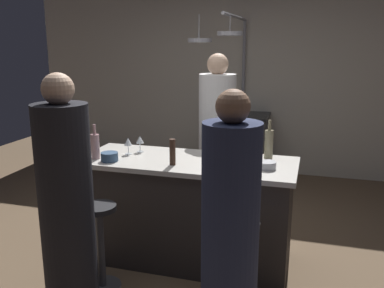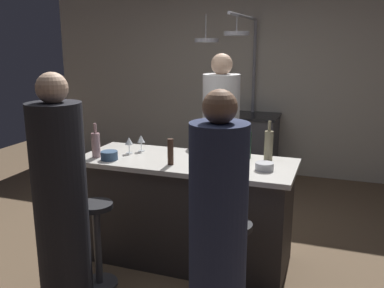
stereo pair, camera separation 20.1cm
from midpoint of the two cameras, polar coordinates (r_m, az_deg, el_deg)
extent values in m
plane|color=brown|center=(3.82, 0.78, -15.28)|extent=(9.00, 9.00, 0.00)
cube|color=beige|center=(6.13, 9.61, 8.32)|extent=(6.40, 0.16, 2.60)
cube|color=#332D2B|center=(3.63, 0.80, -9.32)|extent=(1.72, 0.66, 0.86)
cube|color=beige|center=(3.48, 0.82, -2.48)|extent=(1.80, 0.72, 0.04)
cube|color=#47474C|center=(5.89, 8.57, -0.45)|extent=(0.76, 0.60, 0.86)
cube|color=black|center=(5.80, 8.73, 3.82)|extent=(0.80, 0.64, 0.03)
cylinder|color=white|center=(4.29, 5.23, -0.92)|extent=(0.37, 0.37, 1.55)
sphere|color=#D8AD8C|center=(4.16, 5.49, 10.75)|extent=(0.21, 0.21, 0.21)
cylinder|color=#4C4C51|center=(3.00, 7.44, -16.74)|extent=(0.06, 0.06, 0.62)
cylinder|color=black|center=(2.85, 7.64, -11.04)|extent=(0.26, 0.26, 0.04)
cylinder|color=#262D4C|center=(2.52, 5.87, -13.21)|extent=(0.34, 0.34, 1.42)
sphere|color=#8C664C|center=(2.27, 6.36, 5.03)|extent=(0.19, 0.19, 0.19)
cylinder|color=#4C4C51|center=(3.51, -10.75, -18.15)|extent=(0.28, 0.28, 0.02)
cylinder|color=#4C4C51|center=(3.35, -11.00, -13.48)|extent=(0.06, 0.06, 0.62)
cylinder|color=black|center=(3.22, -11.27, -8.27)|extent=(0.26, 0.26, 0.04)
cylinder|color=black|center=(2.94, -15.44, -9.00)|extent=(0.35, 0.35, 1.48)
sphere|color=#D8AD8C|center=(2.74, -16.53, 7.30)|extent=(0.20, 0.20, 0.20)
cylinder|color=gray|center=(6.01, 9.27, 6.07)|extent=(0.04, 0.04, 2.15)
cylinder|color=gray|center=(5.28, 8.23, 16.79)|extent=(0.04, 1.41, 0.04)
cylinder|color=gray|center=(4.84, 3.24, 13.91)|extent=(0.27, 0.27, 0.04)
cylinder|color=gray|center=(4.81, 3.14, 15.57)|extent=(0.01, 0.01, 0.28)
cylinder|color=gray|center=(4.72, 7.34, 14.69)|extent=(0.28, 0.28, 0.04)
cylinder|color=gray|center=(4.72, 7.38, 15.95)|extent=(0.01, 0.01, 0.21)
cylinder|color=#382319|center=(3.31, -1.21, -1.07)|extent=(0.05, 0.05, 0.21)
cylinder|color=#193D23|center=(3.54, 9.10, -0.15)|extent=(0.07, 0.07, 0.22)
cylinder|color=#193D23|center=(3.51, 9.20, 2.30)|extent=(0.03, 0.03, 0.08)
cylinder|color=gray|center=(3.51, 12.01, -0.24)|extent=(0.07, 0.07, 0.24)
cylinder|color=gray|center=(3.48, 12.14, 2.39)|extent=(0.03, 0.03, 0.08)
cylinder|color=brown|center=(3.37, 5.69, -0.53)|extent=(0.07, 0.07, 0.25)
cylinder|color=brown|center=(3.34, 5.76, 2.24)|extent=(0.03, 0.03, 0.08)
cylinder|color=#B78C8E|center=(3.60, -11.39, -0.17)|extent=(0.07, 0.07, 0.21)
cylinder|color=#B78C8E|center=(3.57, -11.50, 2.10)|extent=(0.03, 0.03, 0.08)
cylinder|color=silver|center=(3.76, -5.38, -0.95)|extent=(0.06, 0.06, 0.01)
cylinder|color=silver|center=(3.75, -5.40, -0.35)|extent=(0.01, 0.01, 0.07)
cone|color=silver|center=(3.73, -5.42, 0.69)|extent=(0.07, 0.07, 0.06)
cylinder|color=silver|center=(3.70, -6.99, -1.22)|extent=(0.06, 0.06, 0.01)
cylinder|color=silver|center=(3.69, -7.01, -0.61)|extent=(0.01, 0.01, 0.07)
cone|color=silver|center=(3.68, -7.04, 0.44)|extent=(0.07, 0.07, 0.06)
cylinder|color=silver|center=(3.34, 7.89, -2.91)|extent=(0.06, 0.06, 0.01)
cylinder|color=silver|center=(3.32, 7.91, -2.24)|extent=(0.01, 0.01, 0.07)
cone|color=silver|center=(3.31, 7.95, -1.07)|extent=(0.07, 0.07, 0.06)
cylinder|color=#B7B7BC|center=(3.25, 11.59, -3.01)|extent=(0.14, 0.14, 0.06)
cylinder|color=brown|center=(3.55, 5.02, -1.41)|extent=(0.18, 0.18, 0.06)
cylinder|color=#334C6B|center=(3.51, -9.59, -1.57)|extent=(0.14, 0.14, 0.07)
camera|label=1|loc=(0.10, -88.39, 0.39)|focal=39.20mm
camera|label=2|loc=(0.10, 91.61, -0.39)|focal=39.20mm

